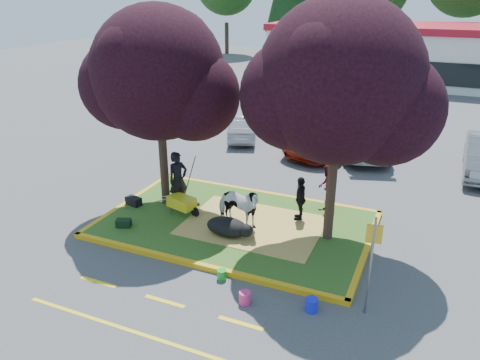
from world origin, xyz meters
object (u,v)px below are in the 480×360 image
at_px(cow, 238,207).
at_px(calf, 227,227).
at_px(bucket_blue, 311,305).
at_px(car_silver, 243,127).
at_px(bucket_green, 222,275).
at_px(sign_post, 371,256).
at_px(car_black, 160,112).
at_px(handler, 178,180).
at_px(wheelbarrow, 182,202).
at_px(bucket_pink, 245,298).

height_order(cow, calf, cow).
height_order(bucket_blue, car_silver, car_silver).
xyz_separation_m(cow, calf, (-0.06, -0.64, -0.40)).
relative_size(bucket_green, bucket_blue, 0.80).
distance_m(sign_post, car_black, 17.97).
relative_size(cow, car_silver, 0.43).
xyz_separation_m(handler, wheelbarrow, (0.37, -0.45, -0.56)).
xyz_separation_m(wheelbarrow, bucket_pink, (3.63, -3.31, -0.41)).
bearing_deg(wheelbarrow, bucket_blue, -15.11).
distance_m(calf, handler, 2.69).
xyz_separation_m(calf, car_black, (-8.88, 10.30, 0.21)).
bearing_deg(bucket_blue, bucket_pink, -166.79).
xyz_separation_m(cow, wheelbarrow, (-2.02, 0.07, -0.27)).
xyz_separation_m(calf, wheelbarrow, (-1.96, 0.71, 0.13)).
height_order(wheelbarrow, car_black, car_black).
height_order(wheelbarrow, bucket_pink, wheelbarrow).
bearing_deg(sign_post, bucket_blue, -170.48).
xyz_separation_m(bucket_green, car_black, (-9.60, 12.21, 0.51)).
bearing_deg(bucket_blue, cow, 137.48).
bearing_deg(sign_post, calf, 146.75).
height_order(sign_post, car_black, sign_post).
bearing_deg(cow, calf, -175.93).
height_order(bucket_pink, car_black, car_black).
height_order(calf, bucket_pink, calf).
distance_m(cow, calf, 0.76).
height_order(cow, car_black, cow).
height_order(sign_post, bucket_blue, sign_post).
distance_m(bucket_pink, car_black, 16.67).
height_order(bucket_green, bucket_pink, bucket_pink).
bearing_deg(wheelbarrow, bucket_green, -29.70).
xyz_separation_m(cow, bucket_green, (0.67, -2.56, -0.70)).
bearing_deg(car_silver, bucket_pink, 93.11).
relative_size(calf, car_black, 0.35).
bearing_deg(bucket_pink, car_black, 129.27).
relative_size(bucket_green, bucket_pink, 0.85).
distance_m(cow, wheelbarrow, 2.04).
distance_m(calf, car_black, 13.60).
xyz_separation_m(calf, bucket_green, (0.72, -1.91, -0.30)).
relative_size(bucket_pink, car_silver, 0.08).
distance_m(cow, bucket_green, 2.73).
distance_m(bucket_blue, car_silver, 13.60).
relative_size(wheelbarrow, car_black, 0.42).
height_order(bucket_green, bucket_blue, bucket_blue).
relative_size(cow, bucket_green, 6.12).
height_order(calf, car_black, car_black).
xyz_separation_m(handler, car_black, (-6.55, 9.14, -0.47)).
relative_size(bucket_pink, car_black, 0.08).
relative_size(calf, sign_post, 0.53).
xyz_separation_m(cow, bucket_blue, (3.15, -2.88, -0.67)).
relative_size(calf, car_silver, 0.35).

